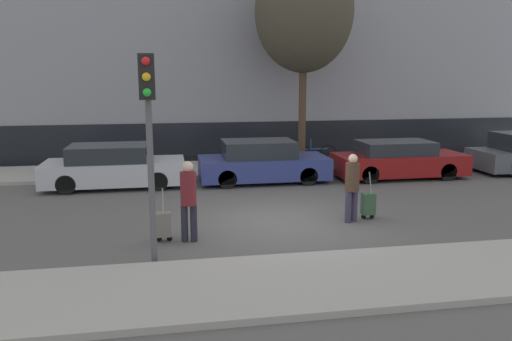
{
  "coord_description": "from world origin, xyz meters",
  "views": [
    {
      "loc": [
        -2.68,
        -11.53,
        3.56
      ],
      "look_at": [
        -0.29,
        1.8,
        0.95
      ],
      "focal_mm": 35.0,
      "sensor_mm": 36.0,
      "label": 1
    }
  ],
  "objects": [
    {
      "name": "building_facade",
      "position": [
        0.0,
        10.37,
        5.33
      ],
      "size": [
        28.0,
        2.39,
        10.69
      ],
      "color": "gray",
      "rests_on": "ground_plane"
    },
    {
      "name": "parked_car_0",
      "position": [
        -4.42,
        4.75,
        0.64
      ],
      "size": [
        4.41,
        1.86,
        1.36
      ],
      "color": "#B7BABF",
      "rests_on": "ground_plane"
    },
    {
      "name": "pedestrian_right",
      "position": [
        1.69,
        -0.33,
        0.96
      ],
      "size": [
        0.34,
        0.34,
        1.69
      ],
      "rotation": [
        0.0,
        0.0,
        3.49
      ],
      "color": "#383347",
      "rests_on": "ground_plane"
    },
    {
      "name": "ground_plane",
      "position": [
        0.0,
        0.0,
        0.0
      ],
      "size": [
        80.0,
        80.0,
        0.0
      ],
      "primitive_type": "plane",
      "color": "#565451"
    },
    {
      "name": "parked_car_2",
      "position": [
        5.24,
        4.48,
        0.62
      ],
      "size": [
        4.53,
        1.72,
        1.3
      ],
      "color": "maroon",
      "rests_on": "ground_plane"
    },
    {
      "name": "trolley_left",
      "position": [
        -2.82,
        -1.0,
        0.38
      ],
      "size": [
        0.34,
        0.29,
        1.19
      ],
      "color": "slate",
      "rests_on": "ground_plane"
    },
    {
      "name": "pedestrian_left",
      "position": [
        -2.28,
        -1.1,
        1.01
      ],
      "size": [
        0.35,
        0.34,
        1.77
      ],
      "rotation": [
        0.0,
        0.0,
        -0.18
      ],
      "color": "#23232D",
      "rests_on": "ground_plane"
    },
    {
      "name": "parked_car_1",
      "position": [
        0.43,
        4.66,
        0.66
      ],
      "size": [
        4.29,
        1.85,
        1.4
      ],
      "color": "navy",
      "rests_on": "ground_plane"
    },
    {
      "name": "trolley_right",
      "position": [
        2.21,
        -0.15,
        0.39
      ],
      "size": [
        0.34,
        0.29,
        1.2
      ],
      "color": "#335138",
      "rests_on": "ground_plane"
    },
    {
      "name": "bare_tree_near_crossing",
      "position": [
        2.44,
        6.99,
        5.83
      ],
      "size": [
        3.65,
        3.65,
        7.96
      ],
      "color": "#4C3826",
      "rests_on": "sidewalk_far"
    },
    {
      "name": "parked_bicycle",
      "position": [
        3.05,
        7.2,
        0.49
      ],
      "size": [
        1.77,
        0.06,
        0.96
      ],
      "color": "black",
      "rests_on": "sidewalk_far"
    },
    {
      "name": "traffic_light",
      "position": [
        -3.0,
        -2.36,
        2.79
      ],
      "size": [
        0.28,
        0.47,
        3.92
      ],
      "color": "#515154",
      "rests_on": "ground_plane"
    },
    {
      "name": "sidewalk_near",
      "position": [
        0.0,
        -3.75,
        0.06
      ],
      "size": [
        28.0,
        2.5,
        0.12
      ],
      "color": "#A39E93",
      "rests_on": "ground_plane"
    },
    {
      "name": "sidewalk_far",
      "position": [
        0.0,
        7.0,
        0.06
      ],
      "size": [
        28.0,
        3.0,
        0.12
      ],
      "color": "#A39E93",
      "rests_on": "ground_plane"
    }
  ]
}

